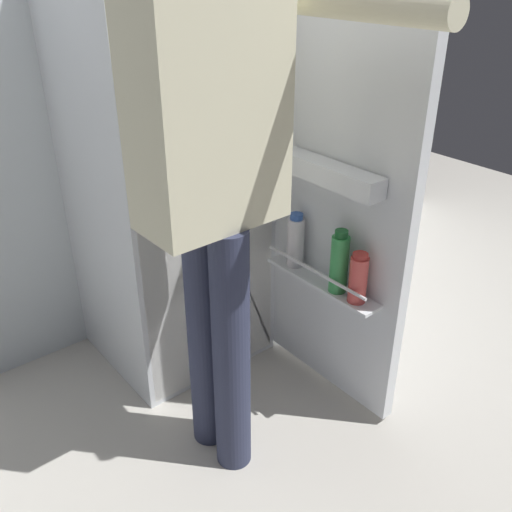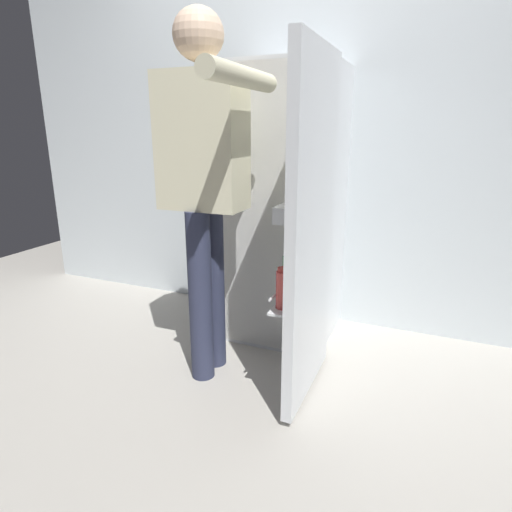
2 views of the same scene
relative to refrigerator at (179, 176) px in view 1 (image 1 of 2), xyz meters
name	(u,v)px [view 1 (image 1 of 2)]	position (x,y,z in m)	size (l,w,h in m)	color
ground_plane	(254,408)	(-0.03, -0.49, -0.81)	(6.39, 6.39, 0.00)	#B7B2A8
kitchen_wall	(113,55)	(-0.03, 0.39, 0.40)	(4.40, 0.10, 2.41)	silver
refrigerator	(179,176)	(0.00, 0.00, 0.00)	(0.67, 1.21, 1.61)	silver
person	(213,158)	(-0.22, -0.56, 0.27)	(0.55, 0.74, 1.78)	#2D334C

